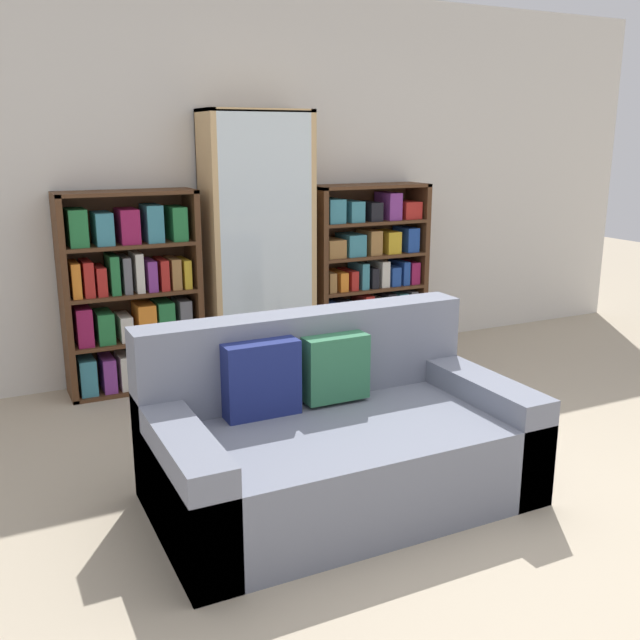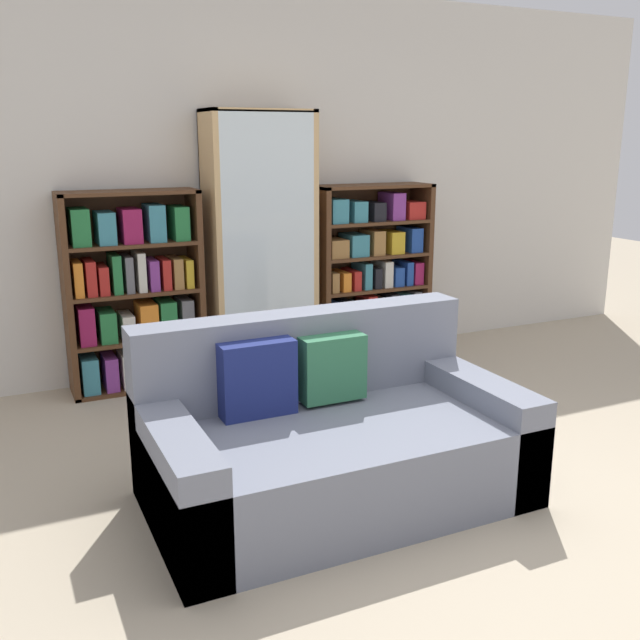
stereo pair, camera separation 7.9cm
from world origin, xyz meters
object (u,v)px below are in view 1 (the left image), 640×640
object	(u,v)px
couch	(334,440)
display_cabinet	(258,245)
wine_bottle	(370,378)
bookshelf_right	(368,274)
bookshelf_left	(132,298)

from	to	relation	value
couch	display_cabinet	distance (m)	2.08
couch	wine_bottle	distance (m)	1.28
couch	wine_bottle	xyz separation A→B (m)	(0.78, 1.00, -0.12)
bookshelf_right	display_cabinet	bearing A→B (deg)	-178.94
couch	bookshelf_left	bearing A→B (deg)	104.91
bookshelf_right	bookshelf_left	bearing A→B (deg)	-179.98
bookshelf_right	wine_bottle	world-z (taller)	bookshelf_right
couch	bookshelf_left	distance (m)	2.06
couch	wine_bottle	world-z (taller)	couch
couch	display_cabinet	bearing A→B (deg)	78.79
bookshelf_left	bookshelf_right	distance (m)	1.83
bookshelf_right	wine_bottle	size ratio (longest dim) A/B	3.41
couch	display_cabinet	world-z (taller)	display_cabinet
bookshelf_left	wine_bottle	size ratio (longest dim) A/B	3.43
bookshelf_left	wine_bottle	xyz separation A→B (m)	(1.30, -0.95, -0.47)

